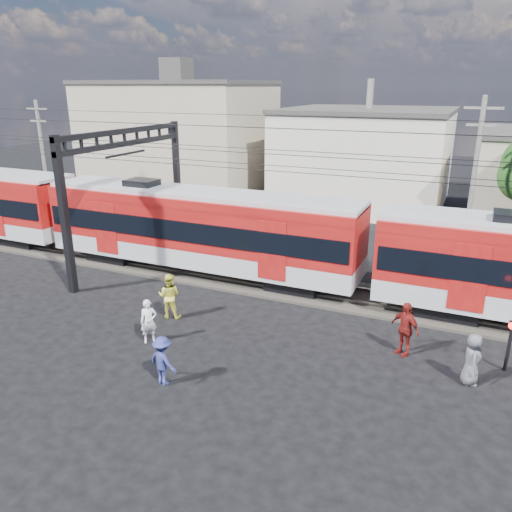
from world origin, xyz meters
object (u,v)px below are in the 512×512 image
Objects in this scene: pedestrian_a at (149,321)px; pedestrian_c at (163,361)px; commuter_train at (202,227)px; crossing_signal at (511,336)px.

pedestrian_c is (2.01, -2.08, -0.01)m from pedestrian_a.
commuter_train is 14.14m from crossing_signal.
commuter_train is 27.84× the size of crossing_signal.
pedestrian_a is at bearing -76.36° from commuter_train.
crossing_signal is (9.87, 5.23, 0.44)m from pedestrian_c.
pedestrian_a is at bearing -165.12° from crossing_signal.
pedestrian_a reaches higher than pedestrian_c.
pedestrian_c is 11.18m from crossing_signal.
commuter_train is 30.44× the size of pedestrian_a.
pedestrian_a is 12.30m from crossing_signal.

